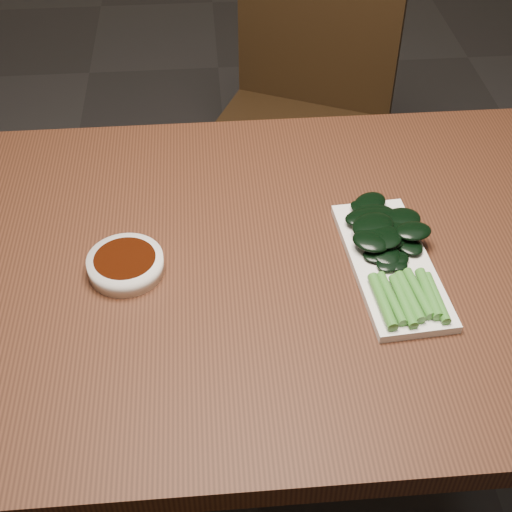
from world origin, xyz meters
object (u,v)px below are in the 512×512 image
(gai_lan, at_px, (387,243))
(chair_far, at_px, (301,111))
(table, at_px, (256,289))
(serving_plate, at_px, (391,264))
(sauce_bowl, at_px, (126,264))

(gai_lan, bearing_deg, chair_far, 91.09)
(table, distance_m, gai_lan, 0.23)
(table, distance_m, serving_plate, 0.23)
(sauce_bowl, bearing_deg, serving_plate, -3.48)
(serving_plate, relative_size, gai_lan, 0.95)
(table, distance_m, chair_far, 0.88)
(table, height_order, serving_plate, serving_plate)
(table, relative_size, chair_far, 1.57)
(serving_plate, distance_m, gai_lan, 0.04)
(sauce_bowl, bearing_deg, gai_lan, 0.69)
(table, relative_size, gai_lan, 4.42)
(sauce_bowl, bearing_deg, table, 3.86)
(table, distance_m, sauce_bowl, 0.22)
(chair_far, relative_size, gai_lan, 2.81)
(table, bearing_deg, gai_lan, -2.43)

